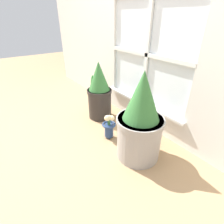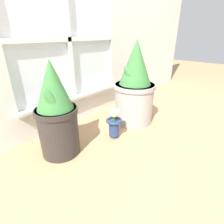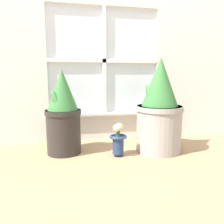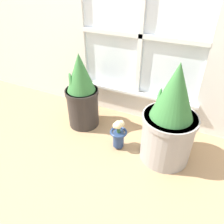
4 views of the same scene
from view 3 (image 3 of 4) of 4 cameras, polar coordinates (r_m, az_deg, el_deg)
name	(u,v)px [view 3 (image 3 of 4)]	position (r m, az deg, el deg)	size (l,w,h in m)	color
ground_plane	(117,160)	(1.69, 1.27, -12.34)	(10.00, 10.00, 0.00)	tan
wall_with_window	(104,6)	(2.25, -2.20, 26.02)	(4.40, 0.10, 2.50)	silver
potted_plant_left	(63,114)	(1.80, -12.67, -0.58)	(0.29, 0.29, 0.68)	#2D2826
potted_plant_right	(159,110)	(1.85, 12.26, 0.46)	(0.40, 0.40, 0.78)	#9E9993
flower_vase	(118,138)	(1.73, 1.59, -6.75)	(0.14, 0.14, 0.27)	navy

